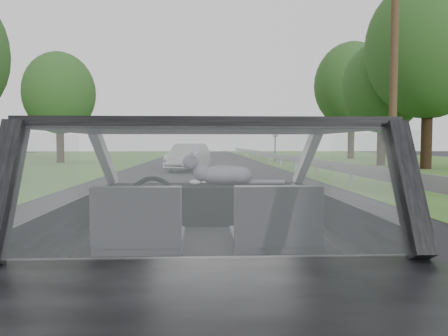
{
  "coord_description": "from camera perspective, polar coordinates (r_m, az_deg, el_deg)",
  "views": [
    {
      "loc": [
        -0.03,
        -2.85,
        1.33
      ],
      "look_at": [
        0.14,
        0.6,
        1.14
      ],
      "focal_mm": 35.0,
      "sensor_mm": 36.0,
      "label": 1
    }
  ],
  "objects": [
    {
      "name": "subject_car",
      "position": [
        2.91,
        -2.18,
        -8.79
      ],
      "size": [
        1.8,
        4.0,
        1.45
      ],
      "primitive_type": "cube",
      "color": "black",
      "rests_on": "ground"
    },
    {
      "name": "driver_seat",
      "position": [
        2.63,
        -10.95,
        -6.74
      ],
      "size": [
        0.5,
        0.72,
        0.42
      ],
      "primitive_type": "cube",
      "color": "#28282E",
      "rests_on": "subject_car"
    },
    {
      "name": "cat",
      "position": [
        3.53,
        -0.04,
        -0.73
      ],
      "size": [
        0.6,
        0.19,
        0.27
      ],
      "primitive_type": "ellipsoid",
      "rotation": [
        0.0,
        0.0,
        0.01
      ],
      "color": "gray",
      "rests_on": "dashboard"
    },
    {
      "name": "highway_sign",
      "position": [
        30.7,
        6.69,
        2.92
      ],
      "size": [
        0.26,
        0.93,
        2.33
      ],
      "primitive_type": "cube",
      "rotation": [
        0.0,
        0.0,
        0.18
      ],
      "color": "#126F2A",
      "rests_on": "ground"
    },
    {
      "name": "utility_pole",
      "position": [
        17.08,
        21.31,
        12.65
      ],
      "size": [
        0.3,
        0.3,
        8.37
      ],
      "primitive_type": "cylinder",
      "rotation": [
        0.0,
        0.0,
        0.12
      ],
      "color": "#45331D",
      "rests_on": "ground"
    },
    {
      "name": "tree_1",
      "position": [
        25.13,
        25.11,
        10.88
      ],
      "size": [
        6.56,
        6.56,
        9.6
      ],
      "primitive_type": null,
      "rotation": [
        0.0,
        0.0,
        0.04
      ],
      "color": "#2B4F1F",
      "rests_on": "ground"
    },
    {
      "name": "guardrail",
      "position": [
        13.58,
        15.85,
        -0.05
      ],
      "size": [
        0.05,
        90.0,
        0.32
      ],
      "primitive_type": "cube",
      "color": "#AAAAAA",
      "rests_on": "ground"
    },
    {
      "name": "tree_2",
      "position": [
        27.72,
        19.95,
        7.72
      ],
      "size": [
        5.02,
        5.02,
        7.18
      ],
      "primitive_type": null,
      "rotation": [
        0.0,
        0.0,
        -0.06
      ],
      "color": "#2B4F1F",
      "rests_on": "ground"
    },
    {
      "name": "tree_6",
      "position": [
        31.8,
        -20.69,
        7.2
      ],
      "size": [
        5.67,
        5.67,
        7.27
      ],
      "primitive_type": null,
      "rotation": [
        0.0,
        0.0,
        0.2
      ],
      "color": "#2B4F1F",
      "rests_on": "ground"
    },
    {
      "name": "dashboard",
      "position": [
        3.51,
        -2.29,
        -4.66
      ],
      "size": [
        1.58,
        0.45,
        0.3
      ],
      "primitive_type": "cube",
      "color": "black",
      "rests_on": "subject_car"
    },
    {
      "name": "tree_3",
      "position": [
        39.31,
        16.33,
        8.24
      ],
      "size": [
        7.63,
        7.63,
        9.68
      ],
      "primitive_type": null,
      "rotation": [
        0.0,
        0.0,
        -0.22
      ],
      "color": "#2B4F1F",
      "rests_on": "ground"
    },
    {
      "name": "other_car",
      "position": [
        21.21,
        -4.63,
        1.42
      ],
      "size": [
        2.36,
        4.23,
        1.31
      ],
      "primitive_type": "imported",
      "rotation": [
        0.0,
        0.0,
        -0.2
      ],
      "color": "silver",
      "rests_on": "ground"
    },
    {
      "name": "passenger_seat",
      "position": [
        2.63,
        6.66,
        -6.67
      ],
      "size": [
        0.5,
        0.72,
        0.42
      ],
      "primitive_type": "cube",
      "color": "#28282E",
      "rests_on": "subject_car"
    },
    {
      "name": "steering_wheel",
      "position": [
        3.23,
        -9.38,
        -4.14
      ],
      "size": [
        0.36,
        0.36,
        0.04
      ],
      "primitive_type": "torus",
      "color": "black",
      "rests_on": "dashboard"
    }
  ]
}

